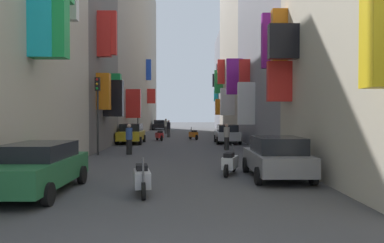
{
  "coord_description": "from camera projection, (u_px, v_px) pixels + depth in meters",
  "views": [
    {
      "loc": [
        0.47,
        -3.58,
        2.32
      ],
      "look_at": [
        0.71,
        19.99,
        1.84
      ],
      "focal_mm": 34.66,
      "sensor_mm": 36.0,
      "label": 1
    }
  ],
  "objects": [
    {
      "name": "ground_plane",
      "position": [
        183.0,
        140.0,
        33.61
      ],
      "size": [
        140.0,
        140.0,
        0.0
      ],
      "primitive_type": "plane",
      "color": "#424244"
    },
    {
      "name": "building_left_mid_a",
      "position": [
        61.0,
        34.0,
        24.46
      ],
      "size": [
        7.24,
        8.51,
        15.23
      ],
      "color": "slate",
      "rests_on": "ground"
    },
    {
      "name": "building_left_mid_b",
      "position": [
        120.0,
        47.0,
        45.98
      ],
      "size": [
        7.28,
        34.65,
        21.24
      ],
      "color": "#9E9384",
      "rests_on": "ground"
    },
    {
      "name": "building_right_mid_a",
      "position": [
        296.0,
        7.0,
        25.85
      ],
      "size": [
        7.35,
        15.62,
        19.65
      ],
      "color": "gray",
      "rests_on": "ground"
    },
    {
      "name": "building_right_mid_b",
      "position": [
        252.0,
        50.0,
        43.34
      ],
      "size": [
        7.38,
        19.36,
        19.71
      ],
      "color": "#B2A899",
      "rests_on": "ground"
    },
    {
      "name": "building_right_mid_c",
      "position": [
        236.0,
        83.0,
        58.3
      ],
      "size": [
        6.67,
        10.47,
        14.39
      ],
      "color": "gray",
      "rests_on": "ground"
    },
    {
      "name": "parked_car_grey",
      "position": [
        277.0,
        157.0,
        13.32
      ],
      "size": [
        1.99,
        3.99,
        1.51
      ],
      "color": "slate",
      "rests_on": "ground"
    },
    {
      "name": "parked_car_black",
      "position": [
        160.0,
        125.0,
        55.05
      ],
      "size": [
        1.91,
        4.49,
        1.43
      ],
      "color": "black",
      "rests_on": "ground"
    },
    {
      "name": "parked_car_silver",
      "position": [
        227.0,
        134.0,
        29.32
      ],
      "size": [
        1.88,
        3.94,
        1.47
      ],
      "color": "#B7B7BC",
      "rests_on": "ground"
    },
    {
      "name": "parked_car_yellow",
      "position": [
        131.0,
        133.0,
        29.23
      ],
      "size": [
        1.93,
        3.92,
        1.55
      ],
      "color": "gold",
      "rests_on": "ground"
    },
    {
      "name": "parked_car_green",
      "position": [
        37.0,
        167.0,
        10.83
      ],
      "size": [
        1.99,
        4.5,
        1.46
      ],
      "color": "#236638",
      "rests_on": "ground"
    },
    {
      "name": "scooter_orange",
      "position": [
        193.0,
        134.0,
        33.57
      ],
      "size": [
        0.85,
        1.89,
        1.13
      ],
      "color": "orange",
      "rests_on": "ground"
    },
    {
      "name": "scooter_white",
      "position": [
        230.0,
        163.0,
        14.19
      ],
      "size": [
        0.77,
        1.83,
        1.13
      ],
      "color": "silver",
      "rests_on": "ground"
    },
    {
      "name": "scooter_silver",
      "position": [
        142.0,
        179.0,
        10.63
      ],
      "size": [
        0.62,
        1.78,
        1.13
      ],
      "color": "#ADADB2",
      "rests_on": "ground"
    },
    {
      "name": "scooter_red",
      "position": [
        159.0,
        135.0,
        32.24
      ],
      "size": [
        0.79,
        1.72,
        1.13
      ],
      "color": "red",
      "rests_on": "ground"
    },
    {
      "name": "pedestrian_crossing",
      "position": [
        227.0,
        137.0,
        23.97
      ],
      "size": [
        0.54,
        0.54,
        1.7
      ],
      "color": "black",
      "rests_on": "ground"
    },
    {
      "name": "pedestrian_near_left",
      "position": [
        129.0,
        139.0,
        21.25
      ],
      "size": [
        0.45,
        0.45,
        1.76
      ],
      "color": "black",
      "rests_on": "ground"
    },
    {
      "name": "pedestrian_near_right",
      "position": [
        166.0,
        126.0,
        43.57
      ],
      "size": [
        0.54,
        0.54,
        1.77
      ],
      "color": "#3F3F3F",
      "rests_on": "ground"
    },
    {
      "name": "pedestrian_mid_street",
      "position": [
        169.0,
        129.0,
        36.91
      ],
      "size": [
        0.39,
        0.39,
        1.72
      ],
      "color": "#373737",
      "rests_on": "ground"
    },
    {
      "name": "traffic_light_near_corner",
      "position": [
        138.0,
        108.0,
        37.18
      ],
      "size": [
        0.26,
        0.34,
        4.29
      ],
      "color": "#2D2D2D",
      "rests_on": "ground"
    },
    {
      "name": "traffic_light_far_corner",
      "position": [
        98.0,
        102.0,
        20.79
      ],
      "size": [
        0.26,
        0.34,
        4.38
      ],
      "color": "#2D2D2D",
      "rests_on": "ground"
    }
  ]
}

